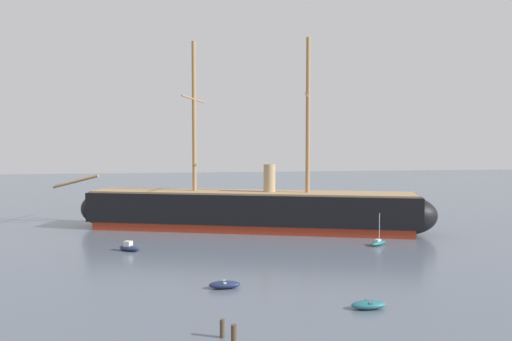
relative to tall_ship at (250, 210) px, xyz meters
name	(u,v)px	position (x,y,z in m)	size (l,w,h in m)	color
tall_ship	(250,210)	(0.00, 0.00, 0.00)	(58.49, 23.93, 29.11)	maroon
dinghy_foreground_right	(369,305)	(4.04, -36.98, -2.78)	(2.92, 1.38, 0.68)	#236670
dinghy_near_centre	(225,285)	(-6.90, -29.46, -2.78)	(2.95, 1.36, 0.69)	#1E284C
motorboat_alongside_bow	(129,247)	(-17.06, -11.85, -2.69)	(3.11, 2.60, 1.22)	#1E284C
sailboat_alongside_stern	(378,243)	(14.99, -13.79, -2.77)	(3.21, 2.72, 4.25)	#236670
motorboat_far_right	(381,218)	(23.96, 5.91, -2.66)	(2.89, 3.32, 1.32)	orange
mooring_piling_nearest	(234,341)	(-7.79, -44.17, -2.06)	(0.38, 0.38, 2.12)	#4C3D2D
mooring_piling_right_pair	(222,328)	(-8.20, -40.82, -2.49)	(0.36, 0.36, 1.27)	#4C3D2D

